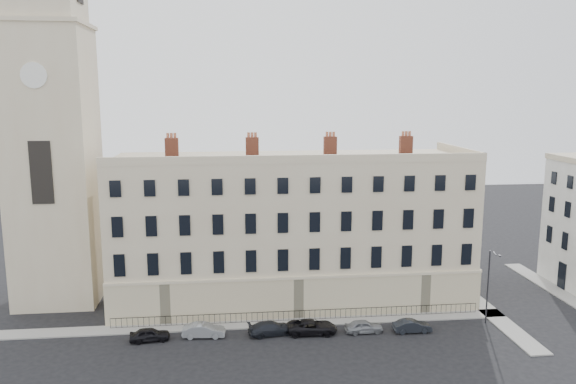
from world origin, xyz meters
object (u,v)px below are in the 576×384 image
Objects in this scene: car_f at (412,326)px; streetlamp at (489,284)px; car_d at (312,327)px; car_b at (204,330)px; car_c at (271,328)px; car_a at (150,334)px; car_e at (364,326)px.

streetlamp reaches higher than car_f.
car_b is at bearing 90.69° from car_d.
car_c is at bearing -163.86° from streetlamp.
car_a is 0.83× the size of car_c.
car_b is at bearing -164.35° from streetlamp.
car_b is at bearing 85.26° from car_e.
car_a is at bearing 97.79° from car_b.
car_f is 8.38m from streetlamp.
streetlamp reaches higher than car_b.
car_b is 0.84× the size of car_d.
car_e is at bearing -88.20° from car_b.
car_c reaches higher than car_a.
car_d is at bearing -163.12° from streetlamp.
car_a is 31.21m from streetlamp.
car_d is 4.69m from car_e.
car_b reaches higher than car_c.
car_e is at bearing -97.54° from car_a.
car_a is 0.49× the size of streetlamp.
car_b is at bearing -93.02° from car_a.
car_c is 3.69m from car_d.
car_c is at bearing 85.85° from car_f.
car_e is 0.49× the size of streetlamp.
car_a is 4.68m from car_b.
car_e is at bearing -161.10° from streetlamp.
car_d is (14.36, -0.02, 0.04)m from car_a.
car_d is at bearing 84.04° from car_e.
car_a reaches higher than car_f.
car_c is at bearing 89.93° from car_d.
car_c is at bearing 84.50° from car_e.
streetlamp reaches higher than car_a.
car_f is at bearing -98.30° from car_a.
car_f is at bearing -156.23° from streetlamp.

